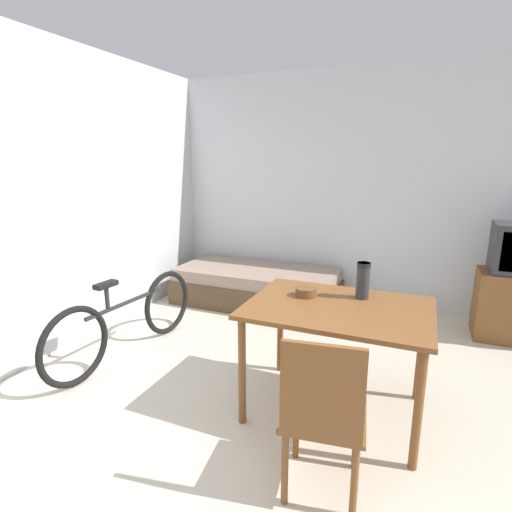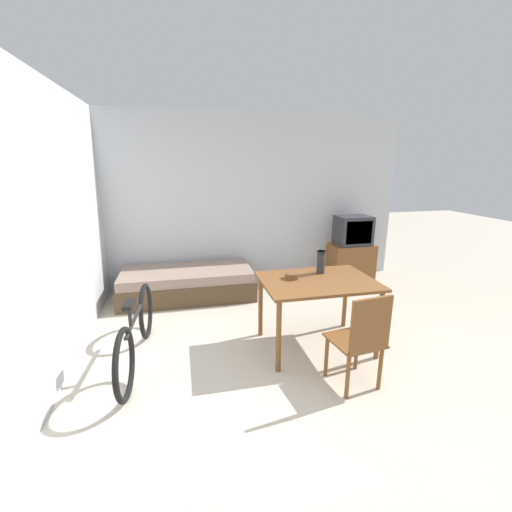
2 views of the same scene
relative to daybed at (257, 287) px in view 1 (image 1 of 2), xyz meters
The scene contains 9 objects.
ground_plane 2.86m from the daybed, 70.34° to the right, with size 20.00×20.00×0.00m, color beige.
wall_back 1.59m from the daybed, 29.60° to the left, with size 5.27×0.06×2.70m.
wall_left 1.98m from the daybed, 137.92° to the right, with size 0.06×4.20×2.70m.
daybed is the anchor object (origin of this frame).
dining_table 2.23m from the daybed, 53.02° to the right, with size 1.17×0.86×0.77m.
wooden_chair 2.89m from the daybed, 60.80° to the right, with size 0.47×0.47×0.90m.
bicycle 1.74m from the daybed, 108.11° to the right, with size 0.19×1.71×0.73m.
thermos_flask 2.21m from the daybed, 47.01° to the right, with size 0.09×0.09×0.25m.
mate_bowl 2.04m from the daybed, 57.05° to the right, with size 0.15×0.15×0.06m.
Camera 1 is at (0.81, -1.52, 1.69)m, focal length 28.00 mm.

